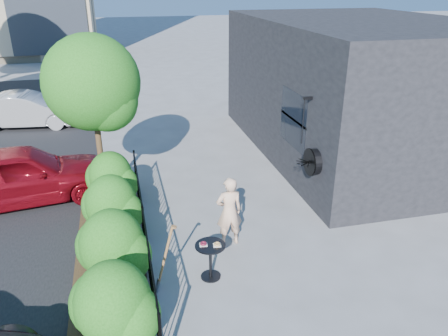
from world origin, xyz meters
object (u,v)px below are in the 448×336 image
object	(u,v)px
patio_tree	(95,89)
woman	(229,211)
cafe_table	(210,255)
car_silver	(27,110)
shovel	(164,262)
car_red	(20,175)

from	to	relation	value
patio_tree	woman	size ratio (longest dim) A/B	2.64
cafe_table	car_silver	world-z (taller)	car_silver
car_silver	shovel	bearing A→B (deg)	-153.07
car_red	shovel	bearing A→B (deg)	-152.89
patio_tree	cafe_table	world-z (taller)	patio_tree
patio_tree	car_red	bearing A→B (deg)	172.81
woman	shovel	distance (m)	1.88
cafe_table	shovel	size ratio (longest dim) A/B	0.57
woman	car_silver	xyz separation A→B (m)	(-5.26, 9.33, -0.11)
cafe_table	car_silver	xyz separation A→B (m)	(-4.64, 10.36, 0.15)
shovel	car_silver	world-z (taller)	shovel
patio_tree	cafe_table	xyz separation A→B (m)	(1.84, -3.78, -2.28)
patio_tree	shovel	world-z (taller)	patio_tree
patio_tree	car_red	world-z (taller)	patio_tree
woman	car_red	size ratio (longest dim) A/B	0.35
woman	car_red	xyz separation A→B (m)	(-4.44, 3.01, -0.03)
patio_tree	car_silver	size ratio (longest dim) A/B	1.03
patio_tree	woman	bearing A→B (deg)	-48.38
patio_tree	car_silver	xyz separation A→B (m)	(-2.81, 6.58, -2.13)
car_red	car_silver	world-z (taller)	car_red
shovel	car_silver	bearing A→B (deg)	109.85
cafe_table	woman	xyz separation A→B (m)	(0.61, 1.02, 0.26)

